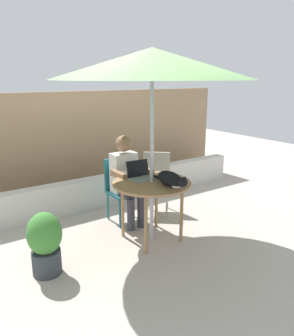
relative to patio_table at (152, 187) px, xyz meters
name	(u,v)px	position (x,y,z in m)	size (l,w,h in m)	color
ground_plane	(151,238)	(0.00, 0.00, -0.68)	(14.00, 14.00, 0.00)	#ADA399
fence_back	(80,143)	(0.00, 2.13, 0.19)	(5.82, 0.08, 1.74)	#937756
planter_wall_low	(102,191)	(0.00, 1.37, -0.44)	(5.24, 0.20, 0.47)	beige
patio_table	(152,187)	(0.00, 0.00, 0.00)	(0.94, 0.94, 0.75)	#9E754C
patio_umbrella	(152,64)	(0.00, 0.00, 1.42)	(2.25, 2.25, 2.27)	#B7B7BC
chair_occupied	(121,184)	(0.00, 0.74, -0.17)	(0.40, 0.40, 0.88)	#1E606B
chair_empty	(156,177)	(0.60, 0.74, -0.17)	(0.56, 0.56, 0.88)	#B2A899
person_seated	(127,175)	(0.00, 0.59, 0.01)	(0.48, 0.48, 1.22)	white
laptop	(140,173)	(-0.04, 0.21, 0.13)	(0.31, 0.27, 0.21)	gray
cat	(171,180)	(0.09, -0.26, 0.15)	(0.19, 0.65, 0.17)	black
potted_plant_near_fence	(45,242)	(-1.32, -0.01, -0.32)	(0.35, 0.35, 0.67)	#33383D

